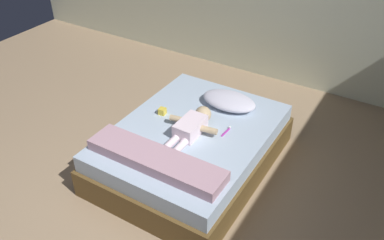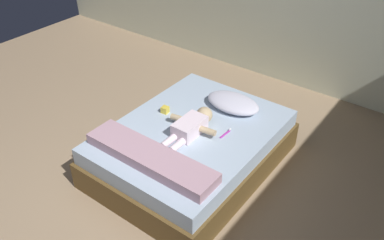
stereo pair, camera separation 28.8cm
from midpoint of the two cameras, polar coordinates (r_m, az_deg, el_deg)
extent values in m
plane|color=#997E60|center=(3.47, -11.28, -14.54)|extent=(8.00, 8.00, 0.00)
cube|color=brown|center=(3.85, -2.15, -4.87)|extent=(1.33, 1.77, 0.27)
cube|color=#A8BCD0|center=(3.72, -2.22, -2.33)|extent=(1.28, 1.70, 0.16)
ellipsoid|color=silver|center=(3.96, 3.15, 2.67)|extent=(0.54, 0.34, 0.12)
cube|color=white|center=(3.58, -2.54, -1.07)|extent=(0.19, 0.32, 0.14)
sphere|color=tan|center=(3.73, -0.65, 0.75)|extent=(0.15, 0.15, 0.15)
cylinder|color=tan|center=(3.69, -4.22, 0.06)|extent=(0.16, 0.08, 0.06)
cylinder|color=tan|center=(3.54, 0.06, -1.48)|extent=(0.16, 0.07, 0.06)
cylinder|color=white|center=(3.47, -5.31, -3.27)|extent=(0.06, 0.17, 0.06)
cylinder|color=white|center=(3.43, -4.04, -3.78)|extent=(0.06, 0.17, 0.06)
cube|color=#AF2EA4|center=(3.62, 2.50, -1.78)|extent=(0.02, 0.14, 0.01)
cube|color=white|center=(3.67, 3.11, -1.08)|extent=(0.02, 0.02, 0.01)
cube|color=#B48B9A|center=(3.29, -7.66, -5.63)|extent=(1.20, 0.29, 0.09)
cube|color=yellow|center=(3.87, -6.32, 1.17)|extent=(0.07, 0.07, 0.06)
camera|label=1|loc=(0.14, -92.28, -1.59)|focal=37.97mm
camera|label=2|loc=(0.14, 87.72, 1.59)|focal=37.97mm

